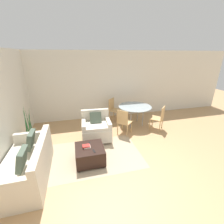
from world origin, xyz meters
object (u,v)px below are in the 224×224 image
object	(u,v)px
couch	(28,166)
dining_chair_near_left	(124,121)
tv_remote_primary	(94,151)
tv_remote_secondary	(89,143)
dining_table	(135,108)
dining_chair_near_right	(159,117)
armchair	(96,128)
ottoman	(90,154)
dining_chair_far_left	(113,108)
book_stack	(87,146)
potted_plant	(32,138)

from	to	relation	value
couch	dining_chair_near_left	world-z (taller)	couch
tv_remote_primary	tv_remote_secondary	size ratio (longest dim) A/B	1.05
tv_remote_secondary	dining_table	distance (m)	2.53
dining_chair_near_left	dining_chair_near_right	distance (m)	1.33
tv_remote_secondary	dining_chair_near_left	world-z (taller)	dining_chair_near_left
armchair	tv_remote_primary	bearing A→B (deg)	-101.20
ottoman	dining_chair_far_left	world-z (taller)	dining_chair_far_left
armchair	book_stack	xyz separation A→B (m)	(-0.40, -1.07, 0.09)
potted_plant	dining_chair_near_left	xyz separation A→B (m)	(2.87, -0.02, 0.25)
tv_remote_primary	dining_chair_near_left	size ratio (longest dim) A/B	0.16
couch	armchair	bearing A→B (deg)	36.75
dining_chair_far_left	potted_plant	bearing A→B (deg)	-155.42
book_stack	dining_chair_far_left	distance (m)	2.79
couch	dining_chair_near_right	bearing A→B (deg)	18.33
potted_plant	couch	bearing A→B (deg)	-80.63
couch	tv_remote_secondary	size ratio (longest dim) A/B	12.82
tv_remote_primary	ottoman	bearing A→B (deg)	114.65
tv_remote_primary	potted_plant	world-z (taller)	potted_plant
tv_remote_secondary	dining_chair_near_right	distance (m)	2.77
ottoman	book_stack	xyz separation A→B (m)	(-0.07, 0.02, 0.22)
dining_chair_near_left	dining_chair_near_right	world-z (taller)	same
dining_table	dining_chair_far_left	distance (m)	0.96
book_stack	dining_chair_near_right	world-z (taller)	dining_chair_near_right
dining_table	ottoman	bearing A→B (deg)	-137.23
potted_plant	tv_remote_primary	bearing A→B (deg)	-38.58
book_stack	potted_plant	bearing A→B (deg)	143.41
tv_remote_primary	dining_table	bearing A→B (deg)	46.86
couch	dining_chair_near_right	size ratio (longest dim) A/B	1.96
dining_chair_near_right	book_stack	bearing A→B (deg)	-157.44
book_stack	potted_plant	size ratio (longest dim) A/B	0.15
armchair	dining_table	size ratio (longest dim) A/B	0.75
tv_remote_primary	dining_chair_near_right	world-z (taller)	dining_chair_near_right
book_stack	tv_remote_primary	xyz separation A→B (m)	(0.15, -0.21, -0.02)
book_stack	dining_chair_far_left	bearing A→B (deg)	61.22
ottoman	potted_plant	distance (m)	1.97
potted_plant	dining_table	world-z (taller)	potted_plant
armchair	dining_chair_far_left	world-z (taller)	armchair
potted_plant	dining_chair_far_left	bearing A→B (deg)	24.58
armchair	dining_chair_far_left	xyz separation A→B (m)	(0.94, 1.38, 0.15)
tv_remote_primary	potted_plant	xyz separation A→B (m)	(-1.68, 1.34, -0.17)
armchair	tv_remote_primary	distance (m)	1.30
ottoman	tv_remote_primary	bearing A→B (deg)	-65.35
book_stack	dining_chair_far_left	xyz separation A→B (m)	(1.34, 2.45, 0.06)
book_stack	tv_remote_secondary	size ratio (longest dim) A/B	1.42
ottoman	tv_remote_secondary	world-z (taller)	tv_remote_secondary
couch	dining_chair_near_left	bearing A→B (deg)	26.48
tv_remote_primary	armchair	bearing A→B (deg)	78.80
potted_plant	dining_chair_far_left	size ratio (longest dim) A/B	1.45
dining_chair_near_right	tv_remote_secondary	bearing A→B (deg)	-159.77
couch	tv_remote_secondary	world-z (taller)	couch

